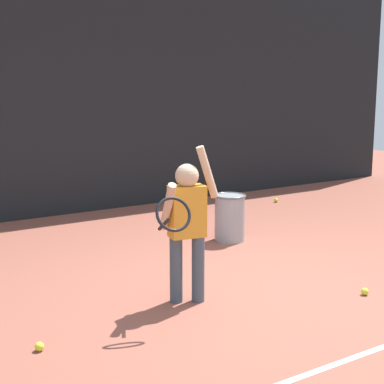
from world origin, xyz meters
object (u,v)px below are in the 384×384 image
at_px(tennis_player, 187,220).
at_px(ball_hopper, 230,217).
at_px(tennis_ball_0, 276,200).
at_px(tennis_ball_1, 39,347).
at_px(tennis_ball_2, 365,292).
at_px(tennis_ball_3, 233,221).

relative_size(tennis_player, ball_hopper, 2.40).
height_order(ball_hopper, tennis_ball_0, ball_hopper).
height_order(tennis_ball_1, tennis_ball_2, same).
xyz_separation_m(ball_hopper, tennis_ball_3, (0.54, 0.65, -0.26)).
relative_size(tennis_ball_2, tennis_ball_3, 1.00).
height_order(ball_hopper, tennis_ball_3, ball_hopper).
xyz_separation_m(tennis_ball_0, tennis_ball_3, (-1.44, -0.79, 0.00)).
relative_size(ball_hopper, tennis_ball_2, 8.52).
bearing_deg(ball_hopper, tennis_ball_1, -150.24).
relative_size(tennis_player, tennis_ball_1, 20.46).
bearing_deg(tennis_ball_2, tennis_ball_0, 60.14).
bearing_deg(tennis_player, tennis_ball_0, 49.96).
bearing_deg(tennis_ball_1, tennis_ball_3, 33.91).
bearing_deg(ball_hopper, tennis_player, -136.65).
bearing_deg(ball_hopper, tennis_ball_2, -91.98).
bearing_deg(tennis_ball_1, tennis_player, 9.29).
height_order(tennis_ball_1, tennis_ball_3, same).
bearing_deg(tennis_ball_0, tennis_ball_2, -119.86).
height_order(tennis_ball_0, tennis_ball_1, same).
xyz_separation_m(ball_hopper, tennis_ball_2, (-0.07, -2.14, -0.26)).
bearing_deg(tennis_player, tennis_ball_1, -160.13).
bearing_deg(ball_hopper, tennis_ball_0, 36.02).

